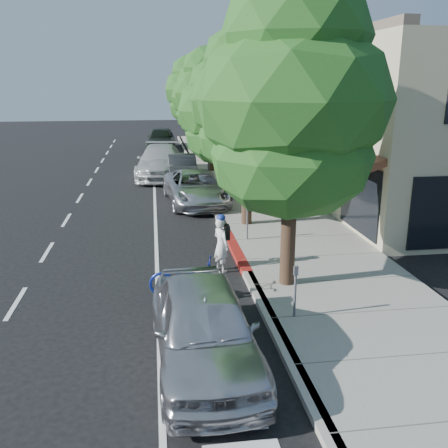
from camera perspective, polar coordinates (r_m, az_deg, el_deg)
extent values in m
plane|color=black|center=(15.53, 2.00, -4.58)|extent=(120.00, 120.00, 0.00)
cube|color=gray|center=(23.46, 4.16, 2.72)|extent=(4.60, 56.00, 0.15)
cube|color=#9E998E|center=(23.09, -1.44, 2.54)|extent=(0.30, 56.00, 0.15)
cube|color=maroon|center=(16.43, 1.40, -3.12)|extent=(0.32, 4.00, 0.15)
cube|color=#B3AB8A|center=(34.58, 12.88, 12.40)|extent=(10.00, 36.00, 7.00)
cylinder|color=black|center=(13.41, 7.34, -1.64)|extent=(0.40, 0.40, 2.85)
ellipsoid|color=#1D4C16|center=(12.91, 7.69, 7.86)|extent=(4.19, 4.19, 3.35)
ellipsoid|color=#1D4C16|center=(12.79, 7.93, 13.99)|extent=(4.93, 4.93, 3.94)
ellipsoid|color=#1D4C16|center=(12.83, 8.19, 20.54)|extent=(3.70, 3.70, 2.96)
cylinder|color=black|center=(19.08, 2.63, 3.60)|extent=(0.40, 0.40, 2.72)
ellipsoid|color=#1D4C16|center=(18.73, 2.71, 10.00)|extent=(3.74, 3.74, 2.99)
ellipsoid|color=#1D4C16|center=(18.64, 2.77, 14.04)|extent=(4.39, 4.39, 3.52)
ellipsoid|color=#1D4C16|center=(18.65, 2.83, 18.34)|extent=(3.30, 3.30, 2.64)
cylinder|color=black|center=(24.92, 0.08, 6.11)|extent=(0.40, 0.40, 2.33)
ellipsoid|color=#1D4C16|center=(24.68, 0.08, 10.29)|extent=(3.97, 3.97, 3.18)
ellipsoid|color=#1D4C16|center=(24.59, 0.08, 12.91)|extent=(4.67, 4.67, 3.74)
ellipsoid|color=#1D4C16|center=(24.55, 0.08, 15.70)|extent=(3.50, 3.50, 2.80)
cylinder|color=black|center=(30.78, -1.52, 8.37)|extent=(0.40, 0.40, 2.71)
ellipsoid|color=#1D4C16|center=(30.57, -1.55, 12.33)|extent=(3.75, 3.75, 3.00)
ellipsoid|color=#1D4C16|center=(30.51, -1.57, 14.80)|extent=(4.42, 4.42, 3.53)
ellipsoid|color=#1D4C16|center=(30.51, -1.59, 17.42)|extent=(3.31, 3.31, 2.65)
cylinder|color=black|center=(36.72, -2.60, 9.41)|extent=(0.40, 0.40, 2.46)
ellipsoid|color=#1D4C16|center=(36.54, -2.64, 12.42)|extent=(3.66, 3.66, 2.92)
ellipsoid|color=#1D4C16|center=(36.49, -2.67, 14.29)|extent=(4.30, 4.30, 3.44)
ellipsoid|color=#1D4C16|center=(36.47, -2.70, 16.28)|extent=(3.23, 3.23, 2.58)
cylinder|color=black|center=(42.65, -3.40, 10.48)|extent=(0.40, 0.40, 2.70)
ellipsoid|color=#1D4C16|center=(42.49, -3.45, 13.33)|extent=(4.15, 4.15, 3.32)
ellipsoid|color=#1D4C16|center=(42.45, -3.48, 15.10)|extent=(4.88, 4.88, 3.90)
ellipsoid|color=#1D4C16|center=(42.45, -3.51, 16.98)|extent=(3.66, 3.66, 2.93)
imported|color=white|center=(14.70, -0.33, -2.40)|extent=(0.63, 0.71, 1.63)
imported|color=navy|center=(13.02, -4.09, -6.20)|extent=(2.18, 1.12, 1.09)
imported|color=silver|center=(22.87, -3.21, 4.14)|extent=(2.97, 5.64, 1.51)
imported|color=#232628|center=(28.40, -4.81, 6.39)|extent=(1.57, 4.45, 1.46)
imported|color=#BDBDBD|center=(29.66, -7.29, 7.09)|extent=(3.07, 6.48, 1.82)
imported|color=black|center=(42.31, -7.21, 9.70)|extent=(2.60, 5.34, 1.76)
imported|color=silver|center=(9.99, -2.31, -11.64)|extent=(2.14, 4.93, 1.66)
imported|color=black|center=(22.57, 8.10, 4.57)|extent=(0.88, 0.69, 1.77)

